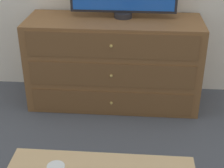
% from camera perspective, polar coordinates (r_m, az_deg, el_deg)
% --- Properties ---
extents(ground_plane, '(12.00, 12.00, 0.00)m').
position_cam_1_polar(ground_plane, '(3.11, 0.32, -0.25)').
color(ground_plane, '#474C56').
extents(dresser, '(1.33, 0.49, 0.69)m').
position_cam_1_polar(dresser, '(2.72, 0.28, 3.60)').
color(dresser, brown).
rests_on(dresser, ground_plane).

